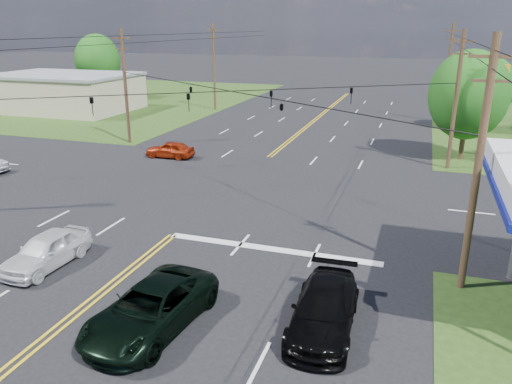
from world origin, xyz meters
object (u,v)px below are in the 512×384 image
(tree_right_a, at_px, (469,95))
(pickup_white, at_px, (46,250))
(retail_nw, at_px, (64,93))
(tree_far_l, at_px, (97,60))
(pole_ne, at_px, (456,99))
(pole_left_far, at_px, (214,66))
(pole_right_far, at_px, (448,72))
(suv_black, at_px, (324,309))
(pole_nw, at_px, (125,85))
(pole_se, at_px, (478,166))
(tree_right_b, at_px, (488,87))
(pickup_dkgreen, at_px, (151,308))

(tree_right_a, relative_size, pickup_white, 1.92)
(retail_nw, distance_m, tree_far_l, 10.69)
(retail_nw, xyz_separation_m, pole_ne, (43.00, -13.00, 2.92))
(pole_left_far, bearing_deg, tree_far_l, 168.11)
(pole_right_far, xyz_separation_m, suv_black, (-4.53, -41.42, -4.44))
(pole_ne, relative_size, suv_black, 1.90)
(pole_left_far, height_order, pickup_white, pole_left_far)
(pole_right_far, height_order, suv_black, pole_right_far)
(retail_nw, xyz_separation_m, pole_nw, (17.00, -13.00, 2.92))
(pole_se, relative_size, suv_black, 1.90)
(pole_left_far, bearing_deg, pole_se, -54.90)
(tree_right_b, xyz_separation_m, pickup_white, (-20.00, -36.58, -3.49))
(tree_right_a, distance_m, suv_black, 26.34)
(pole_right_far, bearing_deg, retail_nw, -172.06)
(tree_right_b, height_order, tree_far_l, tree_far_l)
(pickup_dkgreen, bearing_deg, pickup_white, 163.59)
(pole_ne, bearing_deg, pole_left_far, 143.84)
(tree_right_b, bearing_deg, pickup_dkgreen, -108.98)
(tree_right_a, distance_m, tree_far_l, 50.16)
(pole_left_far, bearing_deg, pickup_white, -76.82)
(pole_left_far, bearing_deg, tree_right_b, -7.72)
(pole_se, relative_size, tree_right_a, 1.16)
(pole_right_far, bearing_deg, tree_right_a, -86.42)
(pole_se, height_order, pickup_dkgreen, pole_se)
(pole_right_far, bearing_deg, pole_left_far, 180.00)
(pole_nw, distance_m, pole_right_far, 32.20)
(pickup_dkgreen, bearing_deg, tree_right_a, 73.98)
(pole_right_far, bearing_deg, tree_far_l, 174.92)
(pole_se, height_order, tree_right_a, pole_se)
(pole_right_far, height_order, tree_right_b, pole_right_far)
(pole_ne, xyz_separation_m, tree_far_l, (-45.00, 23.00, 0.28))
(pole_nw, bearing_deg, suv_black, -46.24)
(pole_right_far, xyz_separation_m, tree_right_a, (1.00, -16.00, -0.30))
(retail_nw, height_order, pole_right_far, pole_right_far)
(pole_se, height_order, pole_ne, same)
(pole_se, relative_size, pole_left_far, 0.95)
(pole_se, relative_size, pickup_white, 2.23)
(tree_far_l, bearing_deg, pole_nw, -50.44)
(pole_left_far, height_order, pickup_dkgreen, pole_left_far)
(retail_nw, height_order, pickup_dkgreen, retail_nw)
(tree_far_l, xyz_separation_m, pickup_dkgreen, (35.00, -47.25, -4.43))
(tree_right_b, bearing_deg, pole_left_far, 172.28)
(pole_se, bearing_deg, tree_right_a, 87.27)
(pickup_dkgreen, bearing_deg, suv_black, 24.50)
(tree_right_a, height_order, pickup_dkgreen, tree_right_a)
(retail_nw, distance_m, pickup_white, 43.58)
(pole_se, height_order, pole_nw, same)
(tree_far_l, bearing_deg, pole_se, -42.34)
(suv_black, xyz_separation_m, pickup_white, (-11.97, 0.84, -0.00))
(retail_nw, distance_m, pickup_dkgreen, 49.78)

